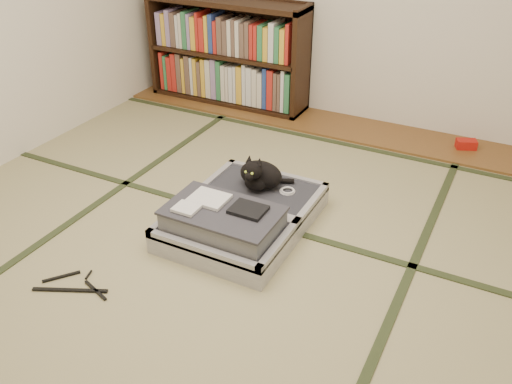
% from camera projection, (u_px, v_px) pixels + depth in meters
% --- Properties ---
extents(floor, '(4.50, 4.50, 0.00)m').
position_uv_depth(floor, '(220.00, 255.00, 3.09)').
color(floor, tan).
rests_on(floor, ground).
extents(wood_strip, '(4.00, 0.50, 0.02)m').
position_uv_depth(wood_strip, '(339.00, 126.00, 4.61)').
color(wood_strip, brown).
rests_on(wood_strip, ground).
extents(red_item, '(0.17, 0.14, 0.07)m').
position_uv_depth(red_item, '(466.00, 144.00, 4.20)').
color(red_item, '#B5170E').
rests_on(red_item, wood_strip).
extents(tatami_borders, '(4.00, 4.50, 0.01)m').
position_uv_depth(tatami_borders, '(259.00, 213.00, 3.46)').
color(tatami_borders, '#2D381E').
rests_on(tatami_borders, ground).
extents(bookcase, '(1.49, 0.34, 0.96)m').
position_uv_depth(bookcase, '(227.00, 55.00, 4.87)').
color(bookcase, black).
rests_on(bookcase, wood_strip).
extents(suitcase, '(0.73, 0.97, 0.29)m').
position_uv_depth(suitcase, '(240.00, 217.00, 3.25)').
color(suitcase, '#B1B0B5').
rests_on(suitcase, floor).
extents(cat, '(0.32, 0.33, 0.26)m').
position_uv_depth(cat, '(259.00, 175.00, 3.41)').
color(cat, black).
rests_on(cat, suitcase).
extents(cable_coil, '(0.10, 0.10, 0.02)m').
position_uv_depth(cable_coil, '(287.00, 191.00, 3.41)').
color(cable_coil, white).
rests_on(cable_coil, suitcase).
extents(hanger, '(0.40, 0.27, 0.01)m').
position_uv_depth(hanger, '(74.00, 286.00, 2.85)').
color(hanger, black).
rests_on(hanger, floor).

